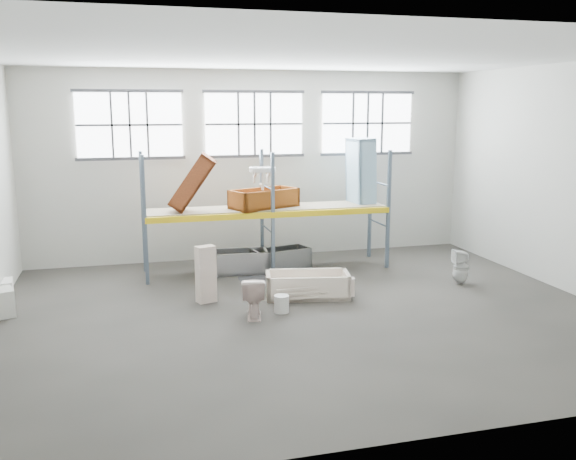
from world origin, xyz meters
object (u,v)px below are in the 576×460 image
object	(u,v)px
rust_tub_flat	(264,198)
bucket	(282,304)
toilet_beige	(253,297)
steel_tub_right	(281,259)
blue_tub_upright	(361,172)
toilet_white	(461,267)
steel_tub_left	(236,262)
cistern_tall	(206,274)
bathtub_beige	(307,285)

from	to	relation	value
rust_tub_flat	bucket	size ratio (longest dim) A/B	4.79
toilet_beige	bucket	distance (m)	0.65
toilet_beige	steel_tub_right	xyz separation A→B (m)	(1.44, 3.44, -0.15)
rust_tub_flat	blue_tub_upright	xyz separation A→B (m)	(2.61, 0.16, 0.57)
bucket	toilet_beige	bearing A→B (deg)	-169.06
rust_tub_flat	bucket	xyz separation A→B (m)	(-0.41, -3.33, -1.65)
toilet_beige	bucket	bearing A→B (deg)	-157.51
toilet_beige	rust_tub_flat	world-z (taller)	rust_tub_flat
steel_tub_right	blue_tub_upright	bearing A→B (deg)	4.48
toilet_white	steel_tub_right	bearing A→B (deg)	-114.80
toilet_white	steel_tub_left	world-z (taller)	toilet_white
steel_tub_left	bucket	distance (m)	3.25
cistern_tall	steel_tub_left	distance (m)	2.41
bathtub_beige	bucket	xyz separation A→B (m)	(-0.80, -0.88, -0.09)
toilet_white	steel_tub_right	distance (m)	4.42
bucket	bathtub_beige	bearing A→B (deg)	47.51
steel_tub_right	toilet_beige	bearing A→B (deg)	-112.66
cistern_tall	bucket	distance (m)	1.79
toilet_beige	blue_tub_upright	xyz separation A→B (m)	(3.62, 3.61, 1.99)
cistern_tall	toilet_white	size ratio (longest dim) A/B	1.48
toilet_beige	bathtub_beige	bearing A→B (deg)	-133.10
cistern_tall	rust_tub_flat	bearing A→B (deg)	34.58
blue_tub_upright	toilet_beige	bearing A→B (deg)	-135.09
toilet_beige	toilet_white	bearing A→B (deg)	-157.29
rust_tub_flat	bucket	distance (m)	3.74
cistern_tall	blue_tub_upright	xyz separation A→B (m)	(4.39, 2.42, 1.79)
bathtub_beige	steel_tub_right	bearing A→B (deg)	100.44
cistern_tall	blue_tub_upright	size ratio (longest dim) A/B	0.70
cistern_tall	rust_tub_flat	distance (m)	3.12
steel_tub_left	steel_tub_right	size ratio (longest dim) A/B	1.07
rust_tub_flat	bucket	world-z (taller)	rust_tub_flat
toilet_white	toilet_beige	bearing A→B (deg)	-70.27
steel_tub_right	blue_tub_upright	world-z (taller)	blue_tub_upright
toilet_white	rust_tub_flat	size ratio (longest dim) A/B	0.49
steel_tub_left	steel_tub_right	distance (m)	1.17
rust_tub_flat	blue_tub_upright	distance (m)	2.68
cistern_tall	bucket	size ratio (longest dim) A/B	3.47
toilet_beige	blue_tub_upright	size ratio (longest dim) A/B	0.47
bucket	steel_tub_left	bearing A→B (deg)	95.81
rust_tub_flat	toilet_beige	bearing A→B (deg)	-106.31
steel_tub_right	rust_tub_flat	distance (m)	1.62
cistern_tall	bucket	xyz separation A→B (m)	(1.36, -1.07, -0.43)
bucket	toilet_white	bearing A→B (deg)	11.19
toilet_white	bucket	world-z (taller)	toilet_white
toilet_beige	cistern_tall	distance (m)	1.43
bathtub_beige	blue_tub_upright	size ratio (longest dim) A/B	1.04
rust_tub_flat	steel_tub_left	bearing A→B (deg)	-171.95
toilet_beige	toilet_white	xyz separation A→B (m)	(5.12, 1.01, -0.00)
toilet_beige	bucket	world-z (taller)	toilet_beige
steel_tub_left	rust_tub_flat	distance (m)	1.71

